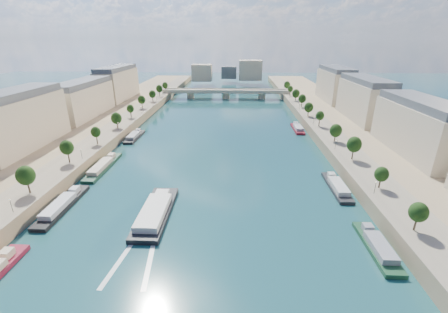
{
  "coord_description": "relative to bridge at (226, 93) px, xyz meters",
  "views": [
    {
      "loc": [
        9.1,
        -39.29,
        50.15
      ],
      "look_at": [
        4.47,
        74.82,
        5.0
      ],
      "focal_mm": 24.0,
      "sensor_mm": 36.0,
      "label": 1
    }
  ],
  "objects": [
    {
      "name": "lamps_right",
      "position": [
        52.5,
        -124.75,
        2.7
      ],
      "size": [
        0.36,
        200.36,
        4.28
      ],
      "color": "black",
      "rests_on": "ground"
    },
    {
      "name": "lamps_left",
      "position": [
        -52.5,
        -139.75,
        2.7
      ],
      "size": [
        0.36,
        200.36,
        4.28
      ],
      "color": "black",
      "rests_on": "ground"
    },
    {
      "name": "trees_right",
      "position": [
        55.0,
        -119.75,
        5.39
      ],
      "size": [
        4.8,
        268.8,
        8.26
      ],
      "color": "#382B1E",
      "rests_on": "ground"
    },
    {
      "name": "buildings_right",
      "position": [
        85.0,
        -117.75,
        11.37
      ],
      "size": [
        16.0,
        226.0,
        23.2
      ],
      "color": "beige",
      "rests_on": "ground"
    },
    {
      "name": "tour_barge",
      "position": [
        -14.85,
        -191.83,
        -3.94
      ],
      "size": [
        8.43,
        29.4,
        3.99
      ],
      "rotation": [
        0.0,
        0.0,
        0.0
      ],
      "color": "black",
      "rests_on": "ground"
    },
    {
      "name": "trees_left",
      "position": [
        -55.0,
        -127.75,
        5.39
      ],
      "size": [
        4.8,
        268.8,
        8.26
      ],
      "color": "#382B1E",
      "rests_on": "ground"
    },
    {
      "name": "quay_left",
      "position": [
        -72.0,
        -129.75,
        -2.58
      ],
      "size": [
        44.0,
        520.0,
        5.0
      ],
      "primitive_type": "cube",
      "color": "#9E8460",
      "rests_on": "ground"
    },
    {
      "name": "pave_left",
      "position": [
        -57.0,
        -129.75,
        -0.03
      ],
      "size": [
        14.0,
        520.0,
        0.1
      ],
      "primitive_type": "cube",
      "color": "gray",
      "rests_on": "quay_left"
    },
    {
      "name": "pave_right",
      "position": [
        57.0,
        -129.75,
        -0.03
      ],
      "size": [
        14.0,
        520.0,
        0.1
      ],
      "primitive_type": "cube",
      "color": "gray",
      "rests_on": "quay_right"
    },
    {
      "name": "buildings_left",
      "position": [
        -85.0,
        -117.75,
        11.37
      ],
      "size": [
        16.0,
        226.0,
        23.2
      ],
      "color": "beige",
      "rests_on": "ground"
    },
    {
      "name": "wake",
      "position": [
        -14.85,
        -208.39,
        -5.06
      ],
      "size": [
        10.76,
        25.95,
        0.04
      ],
      "color": "silver",
      "rests_on": "ground"
    },
    {
      "name": "moored_barges_right",
      "position": [
        45.5,
        -181.43,
        -4.24
      ],
      "size": [
        5.0,
        166.64,
        3.6
      ],
      "color": "black",
      "rests_on": "ground"
    },
    {
      "name": "quay_right",
      "position": [
        72.0,
        -129.75,
        -2.58
      ],
      "size": [
        44.0,
        520.0,
        5.0
      ],
      "primitive_type": "cube",
      "color": "#9E8460",
      "rests_on": "ground"
    },
    {
      "name": "moored_barges_left",
      "position": [
        -45.5,
        -170.79,
        -4.24
      ],
      "size": [
        5.0,
        125.31,
        3.6
      ],
      "color": "maroon",
      "rests_on": "ground"
    },
    {
      "name": "ground",
      "position": [
        0.0,
        -129.75,
        -5.08
      ],
      "size": [
        700.0,
        700.0,
        0.0
      ],
      "primitive_type": "plane",
      "color": "#0C3238",
      "rests_on": "ground"
    },
    {
      "name": "bridge",
      "position": [
        0.0,
        0.0,
        0.0
      ],
      "size": [
        112.0,
        12.0,
        8.15
      ],
      "color": "#C1B79E",
      "rests_on": "ground"
    },
    {
      "name": "skyline",
      "position": [
        3.19,
        89.78,
        9.57
      ],
      "size": [
        79.0,
        42.0,
        22.0
      ],
      "color": "beige",
      "rests_on": "ground"
    }
  ]
}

